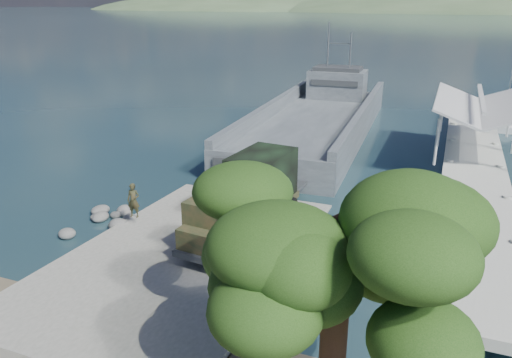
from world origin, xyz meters
name	(u,v)px	position (x,y,z in m)	size (l,w,h in m)	color
ground	(197,251)	(0.00, 0.00, 0.00)	(1400.00, 1400.00, 0.00)	#1B3942
boat_ramp	(187,255)	(0.00, -1.00, 0.25)	(10.00, 18.00, 0.50)	gray
shoreline_rocks	(101,227)	(-6.20, 0.50, 0.00)	(3.20, 5.60, 0.90)	#585855
distant_headlands	(505,12)	(50.00, 560.00, 0.00)	(1000.00, 240.00, 48.00)	#405837
pier	(475,149)	(13.00, 18.77, 1.60)	(6.40, 44.00, 6.10)	#B7B6AC
landing_craft	(316,126)	(-0.35, 24.16, 0.86)	(10.30, 35.58, 10.47)	#454C52
military_truck	(248,198)	(2.06, 1.84, 2.45)	(3.53, 8.67, 3.91)	black
soldier	(134,207)	(-4.08, 0.73, 1.44)	(0.69, 0.45, 1.88)	black
sailboat_near	(503,125)	(16.00, 33.38, 0.31)	(1.52, 4.81, 5.81)	silver
overhang_tree	(320,251)	(8.45, -9.13, 6.15)	(8.46, 7.79, 7.68)	#322114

